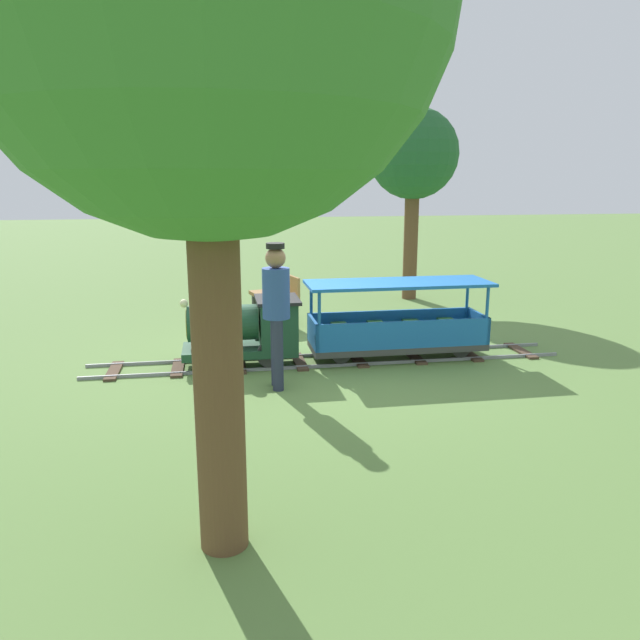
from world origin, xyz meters
TOP-DOWN VIEW (x-y plane):
  - ground_plane at (0.00, 0.00)m, footprint 60.00×60.00m
  - track at (0.00, -0.15)m, footprint 0.73×6.05m
  - locomotive at (0.00, 0.89)m, footprint 0.69×1.45m
  - passenger_car at (0.00, -1.05)m, footprint 0.79×2.35m
  - conductor_person at (-0.89, 0.60)m, footprint 0.30×0.30m
  - park_bench at (2.24, 0.30)m, footprint 1.36×0.72m
  - oak_tree_far at (3.91, -2.47)m, footprint 1.68×1.68m

SIDE VIEW (x-z plane):
  - ground_plane at x=0.00m, z-range 0.00..0.00m
  - track at x=0.00m, z-range 0.00..0.04m
  - park_bench at x=2.24m, z-range 0.01..0.83m
  - passenger_car at x=0.00m, z-range -0.06..0.91m
  - locomotive at x=0.00m, z-range -0.04..1.01m
  - conductor_person at x=-0.89m, z-range 0.15..1.77m
  - oak_tree_far at x=3.91m, z-range 0.90..4.48m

